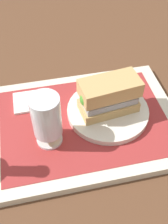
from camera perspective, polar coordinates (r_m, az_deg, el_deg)
name	(u,v)px	position (r m, az deg, el deg)	size (l,w,h in m)	color
ground_plane	(84,126)	(0.66, 0.00, -2.92)	(3.00, 3.00, 0.00)	brown
tray	(84,124)	(0.65, 0.00, -2.36)	(0.44, 0.32, 0.02)	beige
placemat	(84,121)	(0.64, 0.00, -1.76)	(0.38, 0.27, 0.00)	#9E2D2D
plate	(108,111)	(0.66, 4.87, 0.21)	(0.19, 0.19, 0.01)	silver
sandwich	(108,96)	(0.62, 4.87, 3.27)	(0.14, 0.08, 0.08)	tan
beer_glass	(47,119)	(0.56, -7.62, -1.48)	(0.06, 0.06, 0.12)	silver
napkin_folded	(32,101)	(0.69, -10.52, 2.22)	(0.09, 0.07, 0.01)	white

